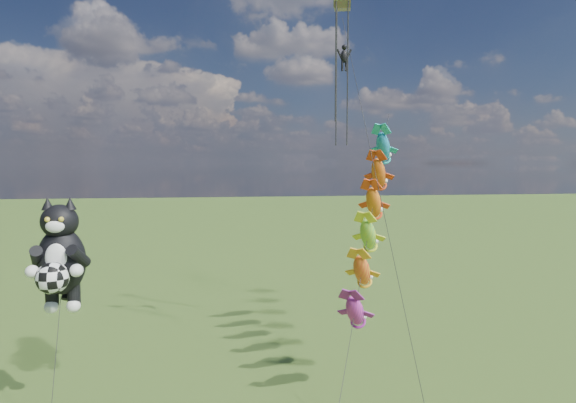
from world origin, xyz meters
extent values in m
cylinder|color=black|center=(-5.04, -0.32, 2.90)|extent=(0.17, 2.72, 5.50)
ellipsoid|color=black|center=(-5.11, 1.33, 7.28)|extent=(2.34, 1.95, 3.28)
ellipsoid|color=black|center=(-5.11, 1.23, 9.23)|extent=(1.81, 1.66, 1.66)
cone|color=black|center=(-5.63, 1.23, 10.10)|extent=(0.60, 0.60, 0.61)
cone|color=black|center=(-4.60, 1.23, 10.10)|extent=(0.60, 0.60, 0.61)
ellipsoid|color=white|center=(-5.11, 0.57, 9.07)|extent=(0.88, 0.47, 0.59)
ellipsoid|color=white|center=(-5.11, 0.57, 7.59)|extent=(1.04, 0.44, 1.35)
sphere|color=gold|center=(-5.42, 0.49, 9.41)|extent=(0.25, 0.25, 0.25)
sphere|color=gold|center=(-4.81, 0.49, 9.41)|extent=(0.25, 0.25, 0.25)
sphere|color=white|center=(-6.09, 0.26, 7.02)|extent=(0.61, 0.61, 0.61)
sphere|color=white|center=(-4.14, 0.26, 7.02)|extent=(0.61, 0.61, 0.61)
sphere|color=white|center=(-5.63, 1.18, 5.08)|extent=(0.66, 0.66, 0.66)
sphere|color=white|center=(-4.60, 1.18, 5.08)|extent=(0.66, 0.66, 0.66)
sphere|color=white|center=(-5.11, -0.05, 6.77)|extent=(1.46, 1.46, 1.46)
cylinder|color=black|center=(10.96, 3.47, 7.85)|extent=(7.36, 14.05, 15.43)
ellipsoid|color=#D833AC|center=(9.35, 0.39, 4.46)|extent=(1.94, 2.63, 2.47)
ellipsoid|color=red|center=(10.17, 1.96, 6.19)|extent=(1.94, 2.63, 2.47)
ellipsoid|color=green|center=(10.99, 3.53, 7.92)|extent=(1.94, 2.63, 2.47)
ellipsoid|color=orange|center=(11.81, 5.10, 9.64)|extent=(1.94, 2.63, 2.47)
ellipsoid|color=orange|center=(12.63, 6.67, 11.37)|extent=(1.94, 2.63, 2.47)
ellipsoid|color=blue|center=(13.45, 8.24, 13.09)|extent=(1.94, 2.63, 2.47)
cylinder|color=black|center=(10.84, 1.64, 11.10)|extent=(0.46, 17.08, 21.91)
cube|color=#1A974E|center=(10.24, 7.12, 22.03)|extent=(1.13, 0.64, 0.53)
cylinder|color=black|center=(9.87, 7.12, 18.25)|extent=(0.08, 0.08, 7.56)
cylinder|color=black|center=(10.62, 7.12, 18.25)|extent=(0.08, 0.08, 7.56)
cube|color=#3131D4|center=(11.05, 10.17, 22.79)|extent=(1.16, 0.66, 0.55)
cylinder|color=black|center=(10.67, 10.17, 17.93)|extent=(0.08, 0.08, 9.72)
cylinder|color=black|center=(11.44, 10.17, 17.93)|extent=(0.08, 0.08, 9.72)
camera|label=1|loc=(2.55, -23.03, 12.01)|focal=30.00mm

